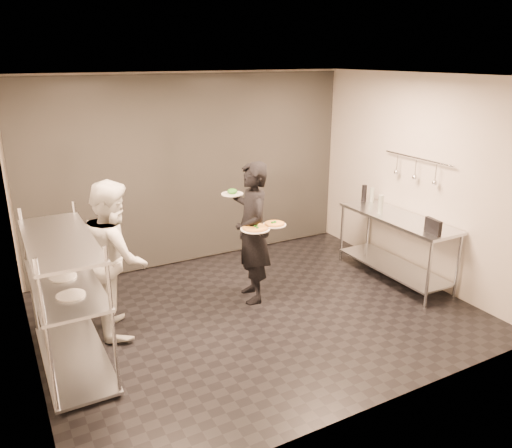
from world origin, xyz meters
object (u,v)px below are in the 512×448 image
prep_counter (396,237)px  bottle_clear (372,195)px  pos_monitor (433,226)px  bottle_green (381,204)px  chef (115,257)px  salad_plate (232,192)px  waiter (252,233)px  pizza_plate_far (275,224)px  pass_rack (67,295)px  bottle_dark (364,193)px  pizza_plate_near (255,228)px

prep_counter → bottle_clear: (0.16, 0.72, 0.40)m
pos_monitor → bottle_green: bearing=97.5°
chef → pos_monitor: chef is taller
bottle_clear → chef: bearing=-176.4°
chef → salad_plate: chef is taller
waiter → salad_plate: (-0.10, 0.35, 0.46)m
pizza_plate_far → bottle_clear: (2.02, 0.56, -0.03)m
pass_rack → bottle_dark: (4.40, 0.80, 0.28)m
prep_counter → chef: bearing=172.7°
prep_counter → chef: (-3.73, 0.48, 0.25)m
waiter → bottle_clear: (2.20, 0.32, 0.13)m
bottle_dark → pizza_plate_near: bearing=-164.1°
pizza_plate_near → pizza_plate_far: 0.26m
pizza_plate_near → bottle_clear: bearing=13.5°
pizza_plate_near → salad_plate: 0.65m
pizza_plate_near → bottle_green: (2.00, 0.05, 0.00)m
pizza_plate_near → bottle_dark: size_ratio=1.42×
pos_monitor → prep_counter: bearing=87.7°
salad_plate → pos_monitor: size_ratio=1.08×
salad_plate → bottle_green: bearing=-14.7°
bottle_green → pizza_plate_far: bearing=-178.0°
pos_monitor → bottle_dark: 1.53m
pizza_plate_near → waiter: bearing=70.0°
pizza_plate_near → salad_plate: bearing=92.0°
chef → pos_monitor: 3.81m
bottle_green → chef: bearing=176.0°
chef → bottle_green: 3.62m
prep_counter → bottle_green: 0.50m
bottle_clear → salad_plate: bearing=179.3°
bottle_green → pass_rack: bearing=-177.0°
bottle_clear → bottle_dark: bottle_dark is taller
pizza_plate_near → bottle_clear: size_ratio=1.62×
pizza_plate_far → bottle_dark: bearing=18.3°
salad_plate → pizza_plate_far: bearing=-64.6°
waiter → pizza_plate_near: bearing=-7.7°
pos_monitor → chef: bearing=168.8°
salad_plate → bottle_dark: 2.24m
bottle_green → pos_monitor: bearing=-89.7°
prep_counter → pass_rack: bearing=-180.0°
pass_rack → salad_plate: pass_rack is taller
chef → pizza_plate_far: size_ratio=6.24×
pizza_plate_near → salad_plate: (-0.02, 0.58, 0.31)m
waiter → bottle_clear: 2.22m
pizza_plate_near → bottle_green: bearing=1.3°
pass_rack → pizza_plate_far: bearing=3.8°
prep_counter → pos_monitor: 0.83m
prep_counter → bottle_green: (-0.13, 0.22, 0.43)m
pass_rack → waiter: waiter is taller
waiter → salad_plate: size_ratio=6.40×
pass_rack → bottle_green: pass_rack is taller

